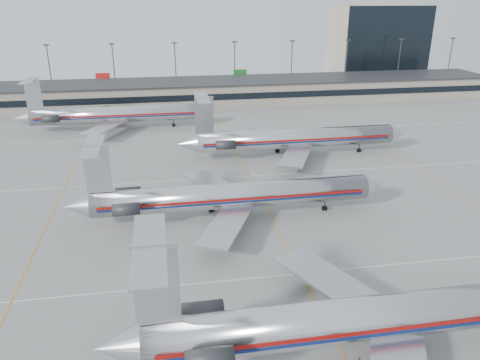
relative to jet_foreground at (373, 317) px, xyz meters
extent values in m
plane|color=gray|center=(-2.31, 2.51, -3.55)|extent=(260.00, 260.00, 0.00)
cube|color=silver|center=(-2.31, 12.51, -3.54)|extent=(160.00, 0.15, 0.02)
cube|color=gray|center=(-2.31, 100.51, -0.55)|extent=(160.00, 16.00, 6.00)
cube|color=black|center=(-2.31, 92.41, -0.35)|extent=(160.00, 0.20, 1.60)
cube|color=#2D2D30|center=(-2.31, 100.51, 2.55)|extent=(162.00, 17.00, 0.30)
cylinder|color=#38383D|center=(-47.31, 114.51, 3.95)|extent=(0.30, 0.30, 15.00)
cube|color=#2D2D30|center=(-47.31, 114.51, 11.55)|extent=(1.60, 0.40, 0.35)
cylinder|color=#38383D|center=(-29.31, 114.51, 3.95)|extent=(0.30, 0.30, 15.00)
cube|color=#2D2D30|center=(-29.31, 114.51, 11.55)|extent=(1.60, 0.40, 0.35)
cylinder|color=#38383D|center=(-11.31, 114.51, 3.95)|extent=(0.30, 0.30, 15.00)
cube|color=#2D2D30|center=(-11.31, 114.51, 11.55)|extent=(1.60, 0.40, 0.35)
cylinder|color=#38383D|center=(6.69, 114.51, 3.95)|extent=(0.30, 0.30, 15.00)
cube|color=#2D2D30|center=(6.69, 114.51, 11.55)|extent=(1.60, 0.40, 0.35)
cylinder|color=#38383D|center=(24.69, 114.51, 3.95)|extent=(0.30, 0.30, 15.00)
cube|color=#2D2D30|center=(24.69, 114.51, 11.55)|extent=(1.60, 0.40, 0.35)
cylinder|color=#38383D|center=(42.69, 114.51, 3.95)|extent=(0.30, 0.30, 15.00)
cube|color=#2D2D30|center=(42.69, 114.51, 11.55)|extent=(1.60, 0.40, 0.35)
cylinder|color=#38383D|center=(60.69, 114.51, 3.95)|extent=(0.30, 0.30, 15.00)
cube|color=#2D2D30|center=(60.69, 114.51, 11.55)|extent=(1.60, 0.40, 0.35)
cylinder|color=#38383D|center=(78.69, 114.51, 3.95)|extent=(0.30, 0.30, 15.00)
cube|color=#2D2D30|center=(78.69, 114.51, 11.55)|extent=(1.60, 0.40, 0.35)
cube|color=tan|center=(59.69, 130.51, 8.95)|extent=(30.00, 20.00, 25.00)
cylinder|color=silver|center=(0.98, 0.00, -0.05)|extent=(39.91, 3.69, 3.69)
cone|color=#B2B2B7|center=(-20.77, 0.00, -0.05)|extent=(3.59, 3.69, 3.69)
cube|color=maroon|center=(0.98, -1.85, 0.10)|extent=(37.92, 0.05, 0.35)
cube|color=navy|center=(0.98, -1.85, -0.30)|extent=(37.92, 0.05, 0.28)
cube|color=#B2B2B7|center=(-1.01, 6.99, -1.05)|extent=(9.28, 13.53, 0.32)
cube|color=#B2B2B7|center=(-17.48, 0.00, 5.18)|extent=(3.39, 0.25, 6.79)
cube|color=#B2B2B7|center=(-17.77, 0.00, 8.38)|extent=(2.39, 10.48, 0.18)
cylinder|color=#2D2D30|center=(-13.98, 2.85, 0.24)|extent=(3.59, 1.70, 1.70)
cylinder|color=#2D2D30|center=(-13.98, -2.84, 0.24)|extent=(3.59, 1.70, 1.70)
cylinder|color=#2D2D30|center=(-2.01, 2.40, -2.72)|extent=(0.20, 0.20, 1.65)
cylinder|color=silver|center=(-7.44, 27.51, -0.28)|extent=(37.33, 3.45, 3.45)
cone|color=silver|center=(12.72, 27.51, -0.28)|extent=(2.99, 3.45, 3.45)
cone|color=#B2B2B7|center=(-27.78, 27.51, -0.28)|extent=(3.36, 3.45, 3.45)
cube|color=maroon|center=(-7.44, 25.78, -0.14)|extent=(35.46, 0.05, 0.33)
cube|color=navy|center=(-7.44, 25.78, -0.51)|extent=(35.46, 0.05, 0.26)
cube|color=#B2B2B7|center=(-9.30, 34.05, -1.21)|extent=(8.68, 12.65, 0.30)
cube|color=#B2B2B7|center=(-9.30, 20.98, -1.21)|extent=(8.68, 12.65, 0.30)
cube|color=#B2B2B7|center=(-24.70, 27.51, 4.62)|extent=(3.17, 0.23, 6.35)
cube|color=#B2B2B7|center=(-24.98, 27.51, 7.61)|extent=(2.24, 9.80, 0.17)
cylinder|color=#2D2D30|center=(-21.44, 30.17, 0.00)|extent=(3.36, 1.59, 1.59)
cylinder|color=#2D2D30|center=(-21.44, 24.85, 0.00)|extent=(3.36, 1.59, 1.59)
cylinder|color=#2D2D30|center=(5.63, 27.51, -2.78)|extent=(0.19, 0.19, 1.54)
cylinder|color=#2D2D30|center=(-10.24, 25.27, -2.78)|extent=(0.19, 0.19, 1.54)
cylinder|color=#2D2D30|center=(-10.24, 29.75, -2.78)|extent=(0.19, 0.19, 1.54)
cylinder|color=black|center=(5.63, 27.51, -3.22)|extent=(0.84, 0.28, 0.84)
cylinder|color=silver|center=(8.25, 51.57, -0.12)|extent=(37.19, 3.62, 3.62)
cone|color=silver|center=(28.41, 51.57, -0.12)|extent=(3.13, 3.62, 3.62)
cone|color=#B2B2B7|center=(-12.10, 51.57, -0.12)|extent=(3.52, 3.62, 3.62)
cube|color=maroon|center=(8.25, 49.75, 0.03)|extent=(35.33, 0.05, 0.34)
cube|color=navy|center=(8.25, 49.75, -0.37)|extent=(35.33, 0.05, 0.27)
cube|color=#B2B2B7|center=(6.30, 58.42, -1.10)|extent=(9.10, 13.27, 0.31)
cube|color=#B2B2B7|center=(6.30, 44.72, -1.10)|extent=(9.10, 13.27, 0.31)
cube|color=#B2B2B7|center=(-8.87, 51.57, 5.02)|extent=(3.33, 0.24, 6.65)
cube|color=#B2B2B7|center=(-9.17, 51.57, 8.15)|extent=(2.35, 10.28, 0.18)
cylinder|color=#2D2D30|center=(-5.45, 54.36, 0.17)|extent=(3.52, 1.66, 1.66)
cylinder|color=#2D2D30|center=(-5.45, 48.78, 0.17)|extent=(3.52, 1.66, 1.66)
cylinder|color=#2D2D30|center=(20.98, 51.57, -2.74)|extent=(0.20, 0.20, 1.61)
cylinder|color=#2D2D30|center=(5.32, 49.22, -2.74)|extent=(0.20, 0.20, 1.61)
cylinder|color=#2D2D30|center=(5.32, 53.92, -2.74)|extent=(0.20, 0.20, 1.61)
cylinder|color=black|center=(20.98, 51.57, -3.20)|extent=(0.88, 0.29, 0.88)
cylinder|color=silver|center=(-26.30, 76.43, -0.16)|extent=(36.76, 3.58, 3.58)
cone|color=silver|center=(-6.37, 76.43, -0.16)|extent=(3.10, 3.58, 3.58)
cone|color=#B2B2B7|center=(-46.41, 76.43, -0.16)|extent=(3.48, 3.58, 3.58)
cube|color=maroon|center=(-26.30, 74.63, -0.02)|extent=(34.92, 0.05, 0.34)
cube|color=navy|center=(-26.30, 74.63, -0.40)|extent=(34.92, 0.05, 0.27)
cube|color=#B2B2B7|center=(-28.23, 83.20, -1.13)|extent=(9.00, 13.11, 0.31)
cube|color=#B2B2B7|center=(-28.23, 69.66, -1.13)|extent=(9.00, 13.11, 0.31)
cube|color=#B2B2B7|center=(-43.22, 76.43, 4.92)|extent=(3.29, 0.24, 6.58)
cube|color=#B2B2B7|center=(-43.51, 76.43, 8.01)|extent=(2.32, 10.16, 0.17)
cylinder|color=#2D2D30|center=(-39.84, 79.19, 0.13)|extent=(3.48, 1.64, 1.64)
cylinder|color=#2D2D30|center=(-39.84, 73.68, 0.13)|extent=(3.48, 1.64, 1.64)
cylinder|color=#2D2D30|center=(-13.72, 76.43, -2.75)|extent=(0.19, 0.19, 1.60)
cylinder|color=#2D2D30|center=(-29.20, 74.11, -2.75)|extent=(0.19, 0.19, 1.60)
cylinder|color=#2D2D30|center=(-29.20, 78.75, -2.75)|extent=(0.19, 0.19, 1.60)
cylinder|color=black|center=(-13.72, 76.43, -3.21)|extent=(0.87, 0.29, 0.87)
camera|label=1|loc=(-16.31, -29.60, 25.07)|focal=35.00mm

